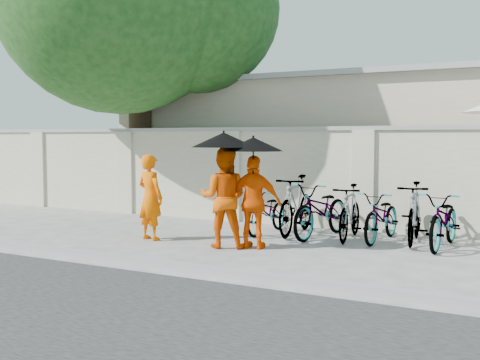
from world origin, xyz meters
The scene contains 17 objects.
ground centered at (0.00, 0.00, 0.00)m, with size 80.00×80.00×0.00m, color #AFAEAC.
kerb centered at (0.00, -1.70, 0.06)m, with size 40.00×0.16×0.12m, color gray.
compound_wall centered at (1.00, 3.20, 1.00)m, with size 20.00×0.30×2.00m, color beige.
building_behind centered at (2.00, 7.00, 1.60)m, with size 14.00×6.00×3.20m, color beige.
shade_tree centered at (-3.66, 2.97, 5.10)m, with size 6.70×6.20×8.20m.
monk_left centered at (-1.06, 0.19, 0.78)m, with size 0.57×0.37×1.55m, color #FF6300.
monk_center centered at (0.49, 0.18, 0.84)m, with size 0.82×0.64×1.69m, color #E34D03.
parasol_center centered at (0.54, 0.10, 1.82)m, with size 1.08×1.08×0.98m.
monk_right centered at (1.00, 0.32, 0.78)m, with size 0.91×0.38×1.56m, color #FF5503.
parasol_right centered at (1.02, 0.24, 1.74)m, with size 1.00×1.00×0.98m.
bike_0 centered at (0.47, 1.88, 0.43)m, with size 0.57×1.63×0.86m, color #AFAFAF.
bike_1 centered at (1.02, 2.01, 0.57)m, with size 0.53×1.89×1.14m, color #AFAFAF.
bike_2 centered at (1.57, 1.94, 0.52)m, with size 0.68×1.96×1.03m, color #AFAFAF.
bike_3 centered at (2.12, 1.90, 0.50)m, with size 0.47×1.68×1.01m, color #AFAFAF.
bike_4 centered at (2.67, 2.05, 0.45)m, with size 0.60×1.72×0.90m, color #AFAFAF.
bike_5 centered at (3.22, 2.10, 0.54)m, with size 0.51×1.79×1.08m, color #AFAFAF.
bike_6 centered at (3.77, 1.88, 0.48)m, with size 0.64×1.82×0.96m, color #AFAFAF.
Camera 1 is at (5.60, -8.48, 1.84)m, focal length 45.00 mm.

